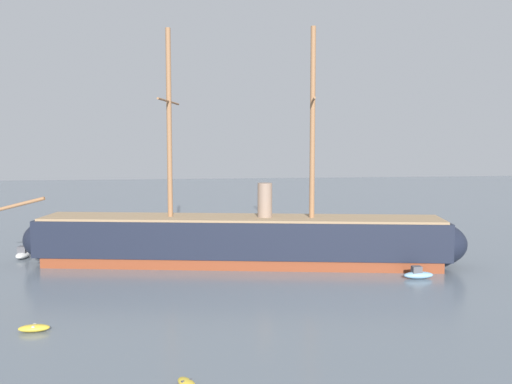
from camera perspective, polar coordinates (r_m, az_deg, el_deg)
tall_ship at (r=72.15m, az=-1.50°, el=-4.65°), size 58.90×16.93×28.57m
dinghy_foreground_left at (r=38.90m, az=-6.72°, el=-17.92°), size 1.59×2.13×0.46m
dinghy_mid_left at (r=51.63m, az=-20.69°, el=-12.23°), size 2.52×1.22×0.58m
motorboat_alongside_stern at (r=67.98m, az=15.43°, el=-7.68°), size 3.36×1.48×1.39m
motorboat_far_left at (r=82.15m, az=-21.60°, el=-5.58°), size 1.93×3.89×1.57m
motorboat_distant_centre at (r=87.89m, az=-2.54°, el=-4.49°), size 4.18×2.08×1.69m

